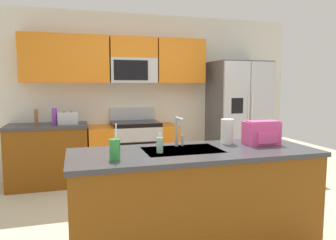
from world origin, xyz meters
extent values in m
plane|color=beige|center=(0.00, 0.00, 0.00)|extent=(9.00, 9.00, 0.00)
cube|color=silver|center=(0.00, 2.15, 1.30)|extent=(5.20, 0.10, 2.60)
cube|color=orange|center=(-1.50, 1.94, 1.85)|extent=(0.70, 0.32, 0.70)
cube|color=orange|center=(-0.87, 1.94, 1.85)|extent=(0.56, 0.32, 0.70)
cube|color=orange|center=(0.56, 1.94, 1.85)|extent=(0.78, 0.32, 0.70)
cube|color=#B7BABF|center=(-0.21, 1.94, 1.69)|extent=(0.72, 0.32, 0.38)
cube|color=black|center=(-0.27, 1.78, 1.69)|extent=(0.52, 0.01, 0.30)
cube|color=orange|center=(-0.21, 1.94, 2.04)|extent=(0.72, 0.32, 0.32)
cube|color=brown|center=(-1.50, 1.80, 0.43)|extent=(1.10, 0.60, 0.86)
cube|color=#38383D|center=(-1.50, 1.80, 0.88)|extent=(1.13, 0.63, 0.04)
cube|color=#B7BABF|center=(-0.21, 1.80, 0.42)|extent=(0.72, 0.60, 0.84)
cube|color=black|center=(-0.21, 1.50, 0.45)|extent=(0.60, 0.01, 0.36)
cube|color=black|center=(-0.21, 1.80, 0.87)|extent=(0.72, 0.60, 0.06)
cube|color=#B7BABF|center=(-0.21, 2.07, 1.00)|extent=(0.72, 0.06, 0.20)
cube|color=orange|center=(-0.75, 1.80, 0.42)|extent=(0.36, 0.60, 0.84)
cube|color=orange|center=(0.29, 1.80, 0.42)|extent=(0.28, 0.60, 0.84)
cube|color=#4C4F54|center=(1.53, 1.75, 0.93)|extent=(0.90, 0.70, 1.85)
cube|color=#B7BABF|center=(1.31, 1.38, 0.93)|extent=(0.44, 0.04, 1.81)
cube|color=#B7BABF|center=(1.76, 1.38, 0.93)|extent=(0.44, 0.04, 1.81)
cylinder|color=silver|center=(1.50, 1.35, 1.02)|extent=(0.02, 0.02, 0.60)
cylinder|color=silver|center=(1.56, 1.35, 1.02)|extent=(0.02, 0.02, 0.60)
cube|color=black|center=(1.31, 1.36, 1.15)|extent=(0.20, 0.00, 0.24)
cube|color=brown|center=(-0.10, -0.48, 0.43)|extent=(2.15, 0.78, 0.86)
cube|color=#38383D|center=(-0.10, -0.48, 0.88)|extent=(2.19, 0.82, 0.04)
cube|color=#B7BABF|center=(-0.20, -0.43, 0.89)|extent=(0.68, 0.44, 0.03)
cube|color=#B7BABF|center=(-1.20, 1.75, 0.99)|extent=(0.28, 0.16, 0.18)
cube|color=black|center=(-1.25, 1.75, 1.08)|extent=(0.03, 0.11, 0.01)
cube|color=black|center=(-1.15, 1.75, 1.08)|extent=(0.03, 0.11, 0.01)
cylinder|color=brown|center=(-1.64, 1.80, 1.01)|extent=(0.05, 0.05, 0.23)
cylinder|color=purple|center=(-1.39, 1.75, 1.02)|extent=(0.07, 0.07, 0.24)
cylinder|color=#B7BABF|center=(-0.20, -0.26, 1.04)|extent=(0.03, 0.03, 0.28)
cylinder|color=#B7BABF|center=(-0.20, -0.36, 1.17)|extent=(0.02, 0.20, 0.02)
cylinder|color=#B7BABF|center=(-0.14, -0.26, 0.95)|extent=(0.02, 0.02, 0.10)
cylinder|color=green|center=(-0.82, -0.64, 0.98)|extent=(0.08, 0.08, 0.16)
cylinder|color=white|center=(-0.80, -0.64, 1.11)|extent=(0.01, 0.03, 0.14)
cylinder|color=#A5D8B2|center=(-0.42, -0.49, 0.97)|extent=(0.06, 0.06, 0.13)
cylinder|color=white|center=(-0.42, -0.49, 1.05)|extent=(0.02, 0.02, 0.04)
cylinder|color=white|center=(0.33, -0.26, 1.02)|extent=(0.12, 0.12, 0.24)
cube|color=#EA4C93|center=(0.63, -0.39, 1.01)|extent=(0.32, 0.20, 0.22)
cube|color=#C7417D|center=(0.63, -0.41, 1.11)|extent=(0.30, 0.14, 0.03)
cube|color=#FF54A2|center=(0.63, -0.49, 0.98)|extent=(0.20, 0.03, 0.11)
camera|label=1|loc=(-1.10, -3.08, 1.48)|focal=34.22mm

